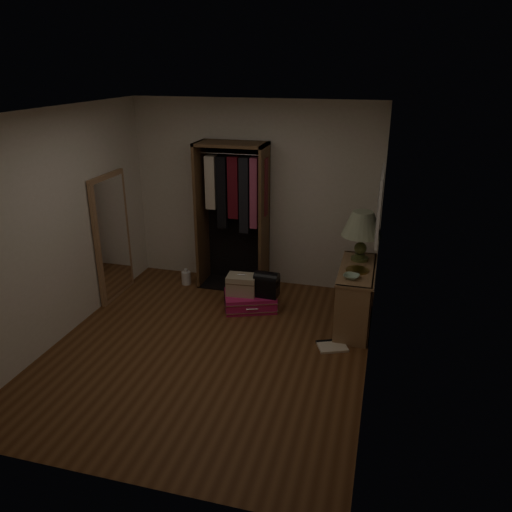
% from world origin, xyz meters
% --- Properties ---
extents(ground, '(4.00, 4.00, 0.00)m').
position_xyz_m(ground, '(0.00, 0.00, 0.00)').
color(ground, brown).
rests_on(ground, ground).
extents(room_walls, '(3.52, 4.02, 2.60)m').
position_xyz_m(room_walls, '(0.08, 0.04, 1.50)').
color(room_walls, silver).
rests_on(room_walls, ground).
extents(console_bookshelf, '(0.42, 1.12, 0.75)m').
position_xyz_m(console_bookshelf, '(1.54, 1.05, 0.39)').
color(console_bookshelf, '#966D48').
rests_on(console_bookshelf, ground).
extents(open_wardrobe, '(0.97, 0.50, 2.05)m').
position_xyz_m(open_wardrobe, '(-0.23, 1.77, 1.21)').
color(open_wardrobe, brown).
rests_on(open_wardrobe, ground).
extents(floor_mirror, '(0.06, 0.80, 1.70)m').
position_xyz_m(floor_mirror, '(-1.70, 1.00, 0.85)').
color(floor_mirror, '#A3764F').
rests_on(floor_mirror, ground).
extents(pink_suitcase, '(0.81, 0.70, 0.21)m').
position_xyz_m(pink_suitcase, '(0.18, 1.09, 0.10)').
color(pink_suitcase, '#CD1960').
rests_on(pink_suitcase, ground).
extents(train_case, '(0.40, 0.29, 0.28)m').
position_xyz_m(train_case, '(0.08, 1.06, 0.34)').
color(train_case, '#B8AA8D').
rests_on(train_case, pink_suitcase).
extents(black_bag, '(0.32, 0.22, 0.33)m').
position_xyz_m(black_bag, '(0.40, 1.09, 0.38)').
color(black_bag, black).
rests_on(black_bag, pink_suitcase).
extents(table_lamp, '(0.55, 0.55, 0.62)m').
position_xyz_m(table_lamp, '(1.54, 1.28, 1.20)').
color(table_lamp, '#495328').
rests_on(table_lamp, console_bookshelf).
extents(brass_tray, '(0.30, 0.30, 0.02)m').
position_xyz_m(brass_tray, '(1.54, 0.92, 0.76)').
color(brass_tray, olive).
rests_on(brass_tray, console_bookshelf).
extents(ceramic_bowl, '(0.21, 0.21, 0.04)m').
position_xyz_m(ceramic_bowl, '(1.49, 0.68, 0.77)').
color(ceramic_bowl, '#9DBDA1').
rests_on(ceramic_bowl, console_bookshelf).
extents(white_jug, '(0.14, 0.14, 0.23)m').
position_xyz_m(white_jug, '(-0.93, 1.58, 0.10)').
color(white_jug, white).
rests_on(white_jug, ground).
extents(floor_book, '(0.40, 0.36, 0.03)m').
position_xyz_m(floor_book, '(1.34, 0.40, 0.01)').
color(floor_book, '#F3E6CD').
rests_on(floor_book, ground).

